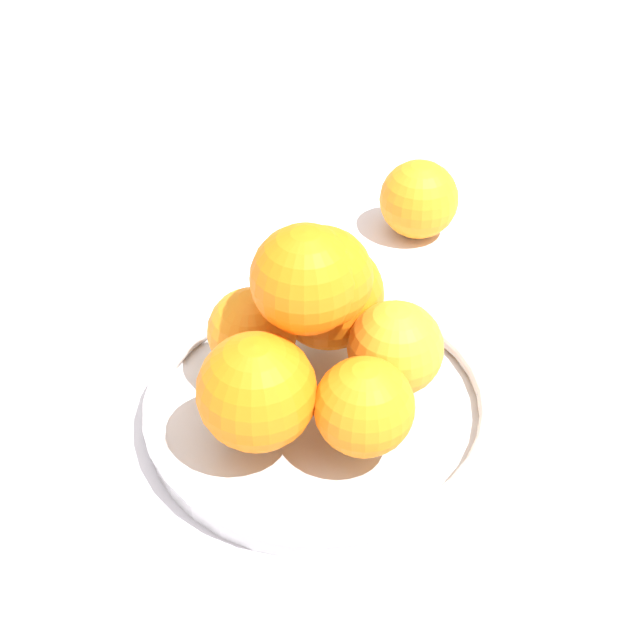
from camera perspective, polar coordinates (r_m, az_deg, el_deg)
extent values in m
plane|color=silver|center=(0.66, 0.00, -6.39)|extent=(4.00, 4.00, 0.00)
cylinder|color=silver|center=(0.65, 0.00, -5.96)|extent=(0.25, 0.25, 0.01)
torus|color=silver|center=(0.65, 0.00, -5.11)|extent=(0.26, 0.26, 0.01)
sphere|color=orange|center=(0.63, 4.85, -1.82)|extent=(0.07, 0.07, 0.07)
sphere|color=orange|center=(0.66, 0.55, 1.64)|extent=(0.08, 0.08, 0.08)
sphere|color=orange|center=(0.64, -4.59, -0.96)|extent=(0.06, 0.06, 0.06)
sphere|color=orange|center=(0.58, -4.06, -4.60)|extent=(0.08, 0.08, 0.08)
sphere|color=orange|center=(0.58, 2.84, -5.57)|extent=(0.07, 0.07, 0.07)
sphere|color=orange|center=(0.58, -1.02, 2.53)|extent=(0.07, 0.07, 0.07)
sphere|color=orange|center=(0.59, 0.13, 2.78)|extent=(0.07, 0.07, 0.07)
sphere|color=orange|center=(0.84, 6.35, 7.68)|extent=(0.07, 0.07, 0.07)
cube|color=white|center=(0.84, -19.46, 2.74)|extent=(0.21, 0.21, 0.01)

